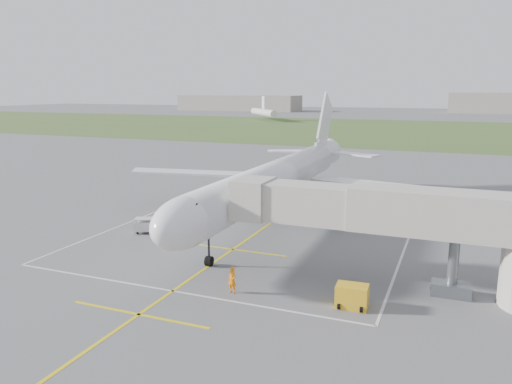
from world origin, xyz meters
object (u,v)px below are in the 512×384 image
at_px(gpu_unit, 352,296).
at_px(ramp_worker_wing, 187,211).
at_px(airliner, 275,180).
at_px(ramp_worker_nose, 232,280).
at_px(baggage_cart, 146,225).
at_px(jet_bridge, 420,225).

height_order(gpu_unit, ramp_worker_wing, ramp_worker_wing).
xyz_separation_m(airliner, ramp_worker_nose, (3.98, -19.43, -3.47)).
bearing_deg(baggage_cart, gpu_unit, -46.50).
bearing_deg(baggage_cart, jet_bridge, -34.45).
height_order(airliner, baggage_cart, airliner).
distance_m(baggage_cart, ramp_worker_nose, 17.34).
xyz_separation_m(baggage_cart, ramp_worker_wing, (0.73, 6.60, 0.02)).
relative_size(gpu_unit, ramp_worker_nose, 1.13).
bearing_deg(baggage_cart, ramp_worker_nose, -59.47).
xyz_separation_m(jet_bridge, ramp_worker_wing, (-25.03, 11.62, -3.96)).
xyz_separation_m(jet_bridge, baggage_cart, (-25.76, 5.01, -3.99)).
bearing_deg(gpu_unit, airliner, 120.15).
relative_size(baggage_cart, ramp_worker_wing, 1.57).
bearing_deg(airliner, gpu_unit, -57.03).
xyz_separation_m(gpu_unit, ramp_worker_wing, (-21.41, 16.03, 0.03)).
height_order(gpu_unit, ramp_worker_nose, ramp_worker_nose).
distance_m(jet_bridge, gpu_unit, 6.97).
distance_m(baggage_cart, ramp_worker_wing, 6.64).
xyz_separation_m(airliner, ramp_worker_wing, (-9.31, -2.63, -3.61)).
bearing_deg(ramp_worker_wing, airliner, -126.01).
xyz_separation_m(airliner, baggage_cart, (-10.04, -9.24, -3.63)).
height_order(airliner, jet_bridge, airliner).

